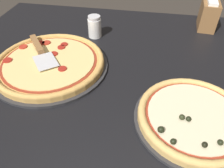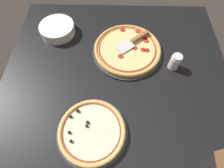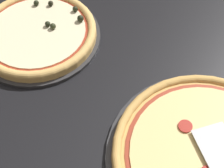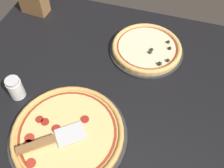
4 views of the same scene
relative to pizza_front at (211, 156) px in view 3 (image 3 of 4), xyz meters
The scene contains 5 objects.
ground_plane 18.94cm from the pizza_front, 69.94° to the left, with size 128.58×122.50×3.60cm, color black.
pizza_pan_front 1.86cm from the pizza_front, 39.44° to the left, with size 42.61×42.61×1.00cm, color #2D2D30.
pizza_front is the anchor object (origin of this frame).
pizza_pan_back 52.83cm from the pizza_front, 70.74° to the left, with size 33.48×33.48×1.00cm, color #2D2D30.
pizza_back 52.79cm from the pizza_front, 70.70° to the left, with size 31.47×31.47×3.85cm.
Camera 3 is at (-36.33, -7.98, 61.87)cm, focal length 50.00 mm.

